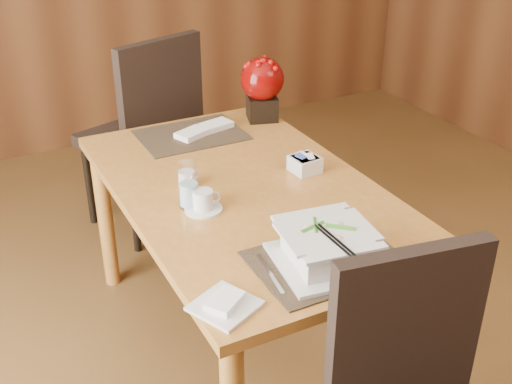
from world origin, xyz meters
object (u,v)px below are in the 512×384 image
berry_decor (262,85)px  bread_plate (225,306)px  creamer_jug (187,178)px  far_chair (148,126)px  soup_setting (326,247)px  coffee_cup (203,202)px  sugar_caddy (305,164)px  water_glass (189,185)px  dining_table (247,210)px

berry_decor → bread_plate: bearing=-121.8°
creamer_jug → far_chair: bearing=66.3°
soup_setting → coffee_cup: 0.52m
far_chair → bread_plate: bearing=60.0°
berry_decor → bread_plate: 1.41m
coffee_cup → bread_plate: size_ratio=0.83×
sugar_caddy → berry_decor: size_ratio=0.35×
bread_plate → soup_setting: bearing=8.1°
sugar_caddy → berry_decor: bearing=79.2°
water_glass → far_chair: bearing=79.3°
soup_setting → water_glass: water_glass is taller
sugar_caddy → bread_plate: (-0.63, -0.63, -0.03)m
dining_table → soup_setting: soup_setting is taller
berry_decor → coffee_cup: bearing=-131.0°
berry_decor → bread_plate: size_ratio=1.83×
berry_decor → bread_plate: (-0.74, -1.19, -0.16)m
soup_setting → water_glass: (-0.23, 0.52, 0.02)m
bread_plate → far_chair: 1.73m
water_glass → berry_decor: (0.61, 0.62, 0.08)m
coffee_cup → far_chair: far_chair is taller
sugar_caddy → berry_decor: (0.11, 0.57, 0.14)m
dining_table → berry_decor: size_ratio=5.12×
creamer_jug → sugar_caddy: sugar_caddy is taller
coffee_cup → far_chair: bearing=81.3°
dining_table → sugar_caddy: 0.29m
dining_table → coffee_cup: coffee_cup is taller
coffee_cup → far_chair: size_ratio=0.12×
soup_setting → creamer_jug: size_ratio=4.16×
bread_plate → far_chair: size_ratio=0.15×
coffee_cup → water_glass: size_ratio=0.80×
soup_setting → sugar_caddy: (0.27, 0.58, -0.03)m
water_glass → creamer_jug: (0.05, 0.15, -0.05)m
sugar_caddy → dining_table: bearing=-176.4°
berry_decor → bread_plate: berry_decor is taller
dining_table → berry_decor: 0.74m
dining_table → far_chair: (-0.03, 1.08, -0.04)m
creamer_jug → bread_plate: (-0.18, -0.73, -0.02)m
dining_table → bread_plate: bearing=-121.2°
bread_plate → water_glass: bearing=77.5°
sugar_caddy → coffee_cup: bearing=-167.8°
bread_plate → far_chair: far_chair is taller
sugar_caddy → bread_plate: 0.89m
berry_decor → soup_setting: bearing=-108.4°
far_chair → sugar_caddy: bearing=86.9°
soup_setting → sugar_caddy: soup_setting is taller
creamer_jug → berry_decor: 0.74m
creamer_jug → berry_decor: berry_decor is taller
dining_table → soup_setting: (-0.01, -0.56, 0.16)m
coffee_cup → dining_table: bearing=22.1°
soup_setting → creamer_jug: soup_setting is taller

